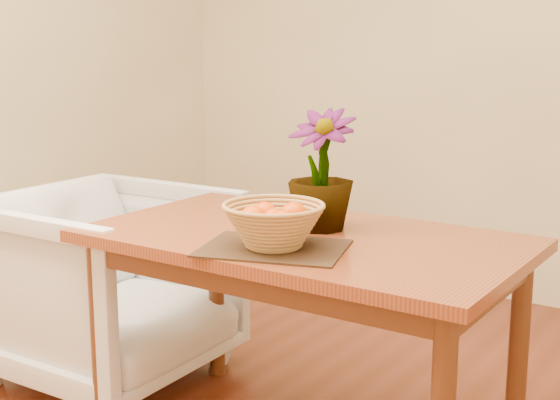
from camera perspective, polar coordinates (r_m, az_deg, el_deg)
The scene contains 7 objects.
wall_back at distance 4.23m, azimuth 16.23°, elevation 10.89°, with size 4.00×0.02×2.70m, color #FFF0C2.
table at distance 2.54m, azimuth 1.72°, elevation -4.44°, with size 1.40×0.80×0.75m.
placemat at distance 2.33m, azimuth -0.47°, elevation -3.55°, with size 0.42×0.32×0.01m, color #322012.
wicker_basket at distance 2.32m, azimuth -0.47°, elevation -1.99°, with size 0.31×0.31×0.13m.
orange_pile at distance 2.31m, azimuth -0.47°, elevation -1.30°, with size 0.19×0.19×0.08m.
potted_plant at distance 2.55m, azimuth 3.02°, elevation 2.21°, with size 0.22×0.22×0.40m, color #134112.
armchair at distance 3.25m, azimuth -12.45°, elevation -5.41°, with size 0.84×0.79×0.86m, color #846E5B.
Camera 1 is at (1.29, -1.77, 1.36)m, focal length 50.00 mm.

